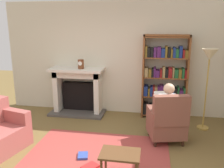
{
  "coord_description": "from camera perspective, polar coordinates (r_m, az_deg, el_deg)",
  "views": [
    {
      "loc": [
        0.86,
        -3.2,
        2.18
      ],
      "look_at": [
        0.1,
        1.2,
        1.05
      ],
      "focal_mm": 38.46,
      "sensor_mm": 36.0,
      "label": 1
    }
  ],
  "objects": [
    {
      "name": "scattered_books",
      "position": [
        4.06,
        -6.05,
        -17.84
      ],
      "size": [
        0.45,
        0.57,
        0.04
      ],
      "color": "#334CA5",
      "rests_on": "area_rug"
    },
    {
      "name": "ground",
      "position": [
        3.97,
        -4.66,
        -19.21
      ],
      "size": [
        14.0,
        14.0,
        0.0
      ],
      "primitive_type": "plane",
      "color": "brown"
    },
    {
      "name": "side_table",
      "position": [
        3.51,
        1.95,
        -16.98
      ],
      "size": [
        0.56,
        0.39,
        0.43
      ],
      "color": "brown",
      "rests_on": "ground"
    },
    {
      "name": "fireplace",
      "position": [
        6.0,
        -8.04,
        -1.23
      ],
      "size": [
        1.34,
        0.64,
        1.14
      ],
      "color": "#4C4742",
      "rests_on": "ground"
    },
    {
      "name": "bookshelf",
      "position": [
        5.67,
        12.41,
        1.29
      ],
      "size": [
        1.03,
        0.32,
        1.94
      ],
      "color": "brown",
      "rests_on": "ground"
    },
    {
      "name": "seated_reader",
      "position": [
        4.64,
        12.75,
        -5.78
      ],
      "size": [
        0.45,
        0.58,
        1.14
      ],
      "rotation": [
        0.0,
        0.0,
        3.39
      ],
      "color": "silver",
      "rests_on": "ground"
    },
    {
      "name": "floor_lamp",
      "position": [
        5.18,
        22.1,
        4.93
      ],
      "size": [
        0.32,
        0.32,
        1.7
      ],
      "color": "#B7933F",
      "rests_on": "ground"
    },
    {
      "name": "back_wall",
      "position": [
        5.87,
        1.3,
        6.09
      ],
      "size": [
        5.6,
        0.1,
        2.7
      ],
      "primitive_type": "cube",
      "color": "beige",
      "rests_on": "ground"
    },
    {
      "name": "area_rug",
      "position": [
        4.21,
        -3.6,
        -16.94
      ],
      "size": [
        2.4,
        1.8,
        0.01
      ],
      "primitive_type": "cube",
      "color": "#A33F39",
      "rests_on": "ground"
    },
    {
      "name": "armchair_reading",
      "position": [
        4.61,
        13.03,
        -8.57
      ],
      "size": [
        0.77,
        0.76,
        0.97
      ],
      "rotation": [
        0.0,
        0.0,
        3.39
      ],
      "color": "#331E14",
      "rests_on": "ground"
    },
    {
      "name": "mantel_clock",
      "position": [
        5.73,
        -7.42,
        4.71
      ],
      "size": [
        0.14,
        0.14,
        0.22
      ],
      "color": "brown",
      "rests_on": "fireplace"
    }
  ]
}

